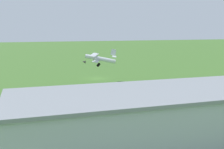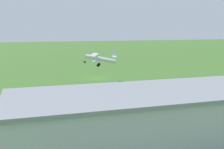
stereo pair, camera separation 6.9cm
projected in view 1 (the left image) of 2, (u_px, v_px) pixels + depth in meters
ground_plane at (97, 78)px, 69.68m from camera, size 400.00×400.00×0.00m
hangar at (162, 114)px, 31.52m from camera, size 34.07×11.66×5.63m
biplane at (99, 59)px, 62.31m from camera, size 7.72×7.96×3.92m
car_black at (9, 115)px, 37.67m from camera, size 2.29×4.53×1.62m
person_crossing_taxiway at (53, 104)px, 42.89m from camera, size 0.52×0.52×1.78m
person_beside_truck at (201, 95)px, 48.91m from camera, size 0.48×0.48×1.63m
person_walking_on_apron at (180, 91)px, 51.85m from camera, size 0.47×0.47×1.61m
person_by_parked_cars at (44, 104)px, 43.01m from camera, size 0.52×0.52×1.59m
person_watching_takeoff at (67, 100)px, 45.58m from camera, size 0.53×0.53×1.75m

